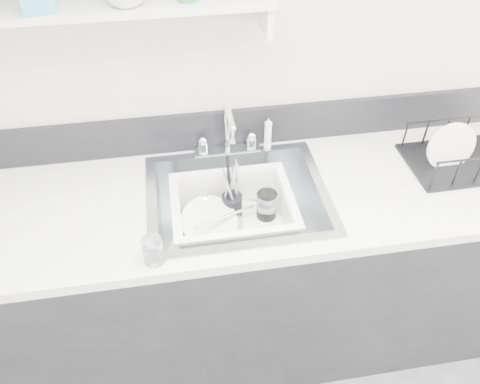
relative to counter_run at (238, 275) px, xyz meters
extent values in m
cube|color=silver|center=(0.00, 0.30, 0.84)|extent=(3.50, 0.02, 2.60)
cube|color=black|center=(0.00, 0.00, -0.02)|extent=(3.20, 0.62, 0.88)
cube|color=silver|center=(0.00, 0.00, 0.44)|extent=(3.20, 0.62, 0.04)
cube|color=black|center=(0.00, 0.30, 0.54)|extent=(3.20, 0.02, 0.16)
cube|color=silver|center=(0.00, 0.25, 0.47)|extent=(0.26, 0.06, 0.02)
cylinder|color=silver|center=(-0.10, 0.25, 0.50)|extent=(0.04, 0.04, 0.05)
cylinder|color=silver|center=(0.10, 0.25, 0.50)|extent=(0.04, 0.04, 0.05)
cylinder|color=silver|center=(0.00, 0.25, 0.57)|extent=(0.02, 0.02, 0.20)
cylinder|color=silver|center=(0.00, 0.18, 0.68)|extent=(0.02, 0.15, 0.02)
cylinder|color=white|center=(0.16, 0.25, 0.53)|extent=(0.03, 0.03, 0.14)
cube|color=silver|center=(-0.35, 0.23, 1.06)|extent=(1.00, 0.16, 0.02)
cube|color=silver|center=(0.13, 0.23, 1.00)|extent=(0.02, 0.14, 0.10)
cylinder|color=white|center=(-0.10, -0.02, 0.31)|extent=(0.23, 0.23, 0.01)
cylinder|color=white|center=(-0.09, -0.01, 0.33)|extent=(0.22, 0.22, 0.01)
cylinder|color=white|center=(-0.11, -0.02, 0.36)|extent=(0.25, 0.25, 0.09)
cylinder|color=black|center=(-0.01, 0.06, 0.36)|extent=(0.08, 0.08, 0.10)
cylinder|color=silver|center=(-0.02, 0.07, 0.44)|extent=(0.01, 0.05, 0.19)
cylinder|color=silver|center=(0.00, 0.05, 0.43)|extent=(0.02, 0.04, 0.17)
cylinder|color=black|center=(-0.02, 0.06, 0.46)|extent=(0.01, 0.06, 0.21)
cylinder|color=white|center=(0.12, 0.03, 0.36)|extent=(0.09, 0.09, 0.11)
cylinder|color=white|center=(-0.30, -0.25, 0.51)|extent=(0.07, 0.07, 0.09)
imported|color=white|center=(0.09, -0.09, 0.32)|extent=(0.12, 0.12, 0.03)
camera|label=1|loc=(-0.19, -1.20, 1.59)|focal=35.00mm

